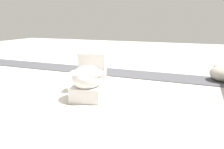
{
  "coord_description": "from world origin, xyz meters",
  "views": [
    {
      "loc": [
        2.46,
        1.29,
        0.91
      ],
      "look_at": [
        0.16,
        0.39,
        0.3
      ],
      "focal_mm": 35.0,
      "sensor_mm": 36.0,
      "label": 1
    }
  ],
  "objects": [
    {
      "name": "gravel_strip",
      "position": [
        -1.1,
        0.5,
        0.01
      ],
      "size": [
        0.56,
        8.0,
        0.01
      ],
      "primitive_type": "cube",
      "color": "#4C4C51",
      "rests_on": "ground"
    },
    {
      "name": "ground_plane",
      "position": [
        0.0,
        0.0,
        0.0
      ],
      "size": [
        14.0,
        14.0,
        0.0
      ],
      "primitive_type": "plane",
      "color": "beige"
    },
    {
      "name": "toilet",
      "position": [
        0.17,
        0.09,
        0.22
      ],
      "size": [
        0.7,
        0.51,
        0.52
      ],
      "rotation": [
        0.0,
        0.0,
        0.24
      ],
      "color": "white",
      "rests_on": "ground"
    },
    {
      "name": "boulder_near",
      "position": [
        -1.18,
        1.71,
        0.12
      ],
      "size": [
        0.57,
        0.57,
        0.25
      ],
      "primitive_type": "ellipsoid",
      "rotation": [
        0.0,
        0.0,
        0.67
      ],
      "color": "#ADA899",
      "rests_on": "ground"
    }
  ]
}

